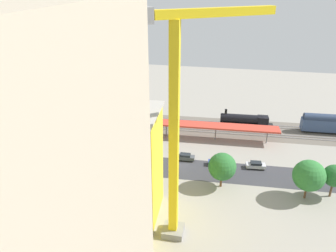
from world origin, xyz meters
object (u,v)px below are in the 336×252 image
Objects in this scene: parked_car_0 at (256,165)px; street_tree_3 at (222,167)px; locomotive at (247,121)px; parked_car_4 at (117,151)px; parked_car_2 at (185,157)px; street_tree_2 at (36,146)px; parked_car_1 at (218,162)px; parked_car_5 at (86,148)px; tower_crane at (181,121)px; platform_canopy_near at (166,123)px; street_tree_1 at (309,176)px; box_truck_1 at (89,168)px; construction_building at (69,169)px; traffic_light at (143,159)px; street_tree_0 at (100,151)px; street_tree_4 at (67,154)px; box_truck_2 at (108,168)px; parked_car_3 at (151,156)px; street_tree_5 at (335,176)px; passenger_coach at (335,124)px; box_truck_0 at (94,166)px.

street_tree_3 is (7.65, 9.04, 4.16)m from parked_car_0.
locomotive is 3.61× the size of parked_car_4.
parked_car_2 is 0.59× the size of street_tree_2.
parked_car_1 is 34.16m from parked_car_5.
street_tree_3 is at bearing -113.01° from tower_crane.
platform_canopy_near is 12.92× the size of parked_car_5.
box_truck_1 is at bearing 0.97° from street_tree_1.
locomotive is at bearing -126.30° from construction_building.
traffic_light is at bearing -55.49° from tower_crane.
parked_car_4 is at bearing -18.60° from street_tree_3.
street_tree_0 is (21.07, -16.19, -16.20)m from tower_crane.
street_tree_0 is (-7.71, 8.19, 4.28)m from parked_car_5.
box_truck_1 reaches higher than parked_car_5.
street_tree_1 is 1.35× the size of street_tree_4.
tower_crane reaches higher than parked_car_1.
street_tree_1 is (-11.08, 33.95, 3.53)m from locomotive.
parked_car_4 is (17.43, 0.47, -0.02)m from parked_car_2.
parked_car_0 is 0.97× the size of parked_car_5.
street_tree_1 is (-52.19, 9.74, 4.49)m from parked_car_5.
traffic_light reaches higher than box_truck_1.
parked_car_2 is 1.05× the size of parked_car_4.
box_truck_1 is 4.56m from street_tree_0.
street_tree_2 reaches higher than street_tree_4.
parked_car_1 is at bearing -159.32° from box_truck_2.
street_tree_3 reaches higher than box_truck_2.
parked_car_5 is at bearing -25.27° from traffic_light.
construction_building is at bearing 60.25° from traffic_light.
street_tree_2 reaches higher than parked_car_5.
parked_car_3 is (23.46, 24.95, -1.02)m from locomotive.
tower_crane is at bearing 75.76° from locomotive.
street_tree_5 is at bearing -162.76° from street_tree_1.
street_tree_3 is (-26.61, 8.96, 4.15)m from parked_car_4.
street_tree_3 is at bearing -179.33° from street_tree_2.
street_tree_3 is at bearing -2.09° from street_tree_1.
traffic_light is at bearing 91.03° from parked_car_3.
street_tree_5 is (-57.25, -1.27, 0.75)m from street_tree_4.
street_tree_1 reaches higher than parked_car_4.
street_tree_3 is at bearing 47.50° from passenger_coach.
parked_car_1 is 8.11m from parked_car_2.
parked_car_4 is at bearing -103.72° from box_truck_0.
passenger_coach reaches higher than parked_car_3.
parked_car_1 is 0.13× the size of tower_crane.
parked_car_2 is 13.78m from street_tree_3.
parked_car_2 is 8.49m from parked_car_3.
box_truck_1 is (11.81, 9.79, 0.90)m from parked_car_3.
passenger_coach is at bearing -152.90° from street_tree_4.
street_tree_5 is at bearing -178.53° from box_truck_0.
street_tree_2 is 1.25× the size of street_tree_4.
platform_canopy_near is 14.72m from parked_car_2.
parked_car_0 is at bearing -120.18° from tower_crane.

